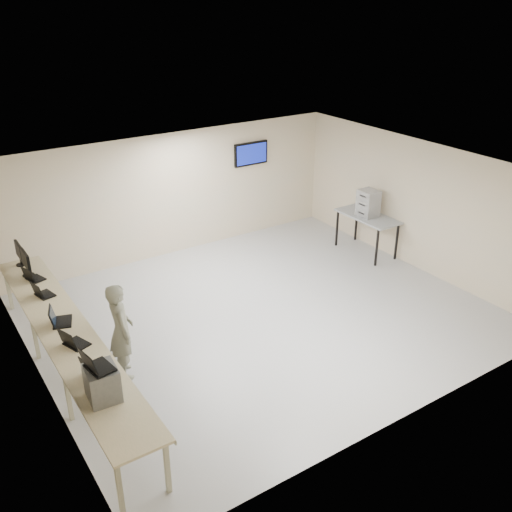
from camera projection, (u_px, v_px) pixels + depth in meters
room at (262, 245)px, 10.27m from camera, size 8.01×7.01×2.81m
workbench at (67, 335)px, 8.67m from camera, size 0.76×6.00×0.90m
equipment_box at (102, 383)px, 7.14m from camera, size 0.41×0.46×0.45m
laptop_on_box at (95, 365)px, 6.98m from camera, size 0.37×0.42×0.30m
laptop_0 at (95, 373)px, 7.57m from camera, size 0.39×0.44×0.30m
laptop_1 at (73, 342)px, 8.26m from camera, size 0.40×0.42×0.28m
laptop_2 at (58, 319)px, 8.80m from camera, size 0.42×0.45×0.30m
laptop_3 at (41, 293)px, 9.59m from camera, size 0.34×0.38×0.26m
laptop_4 at (32, 277)px, 10.12m from camera, size 0.36×0.39×0.26m
monitor_near at (26, 261)px, 10.20m from camera, size 0.21×0.47×0.47m
monitor_far at (19, 252)px, 10.60m from camera, size 0.20×0.45×0.44m
soldier at (121, 331)px, 8.82m from camera, size 0.46×0.63×1.61m
side_table at (368, 218)px, 13.02m from camera, size 0.71×1.53×0.92m
storage_bins at (368, 203)px, 12.85m from camera, size 0.38×0.43×0.61m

